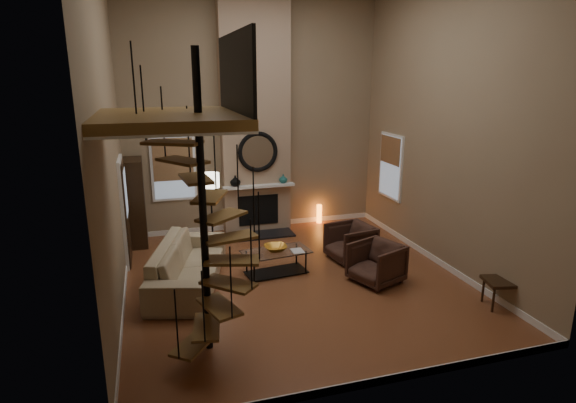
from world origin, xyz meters
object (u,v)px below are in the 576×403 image
object	(u,v)px
sofa	(188,263)
armchair_near	(354,242)
hutch	(135,203)
floor_lamp	(211,187)
side_chair	(506,277)
accent_lamp	(319,214)
coffee_table	(276,259)
armchair_far	(379,262)

from	to	relation	value
sofa	armchair_near	xyz separation A→B (m)	(3.37, 0.27, -0.04)
hutch	floor_lamp	world-z (taller)	hutch
hutch	side_chair	distance (m)	7.51
hutch	sofa	xyz separation A→B (m)	(0.90, -2.45, -0.55)
armchair_near	hutch	bearing A→B (deg)	-126.71
floor_lamp	hutch	bearing A→B (deg)	150.39
accent_lamp	coffee_table	bearing A→B (deg)	-124.52
sofa	side_chair	bearing A→B (deg)	-100.25
floor_lamp	armchair_far	bearing A→B (deg)	-41.65
armchair_near	side_chair	size ratio (longest dim) A/B	0.85
armchair_near	coffee_table	world-z (taller)	armchair_near
armchair_far	coffee_table	bearing A→B (deg)	-137.47
sofa	accent_lamp	distance (m)	4.44
hutch	armchair_far	distance (m)	5.43
armchair_far	accent_lamp	distance (m)	3.56
armchair_near	side_chair	distance (m)	3.02
armchair_far	coffee_table	world-z (taller)	armchair_far
sofa	floor_lamp	distance (m)	1.98
sofa	floor_lamp	world-z (taller)	floor_lamp
coffee_table	side_chair	size ratio (longest dim) A/B	1.32
hutch	coffee_table	distance (m)	3.60
sofa	armchair_far	distance (m)	3.48
armchair_near	armchair_far	distance (m)	1.12
accent_lamp	side_chair	xyz separation A→B (m)	(1.36, -5.06, 0.28)
hutch	coffee_table	xyz separation A→B (m)	(2.54, -2.46, -0.67)
hutch	accent_lamp	size ratio (longest dim) A/B	4.22
armchair_far	side_chair	bearing A→B (deg)	23.57
sofa	side_chair	distance (m)	5.41
hutch	floor_lamp	size ratio (longest dim) A/B	1.15
hutch	accent_lamp	world-z (taller)	hutch
side_chair	accent_lamp	bearing A→B (deg)	105.06
hutch	coffee_table	size ratio (longest dim) A/B	1.47
sofa	floor_lamp	size ratio (longest dim) A/B	1.55
coffee_table	side_chair	bearing A→B (deg)	-35.91
armchair_far	sofa	bearing A→B (deg)	-125.62
armchair_near	side_chair	bearing A→B (deg)	20.29
sofa	side_chair	xyz separation A→B (m)	(4.87, -2.34, 0.13)
hutch	armchair_near	distance (m)	4.82
armchair_far	floor_lamp	distance (m)	3.78
hutch	side_chair	size ratio (longest dim) A/B	1.95
accent_lamp	sofa	bearing A→B (deg)	-142.33
sofa	armchair_far	world-z (taller)	sofa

